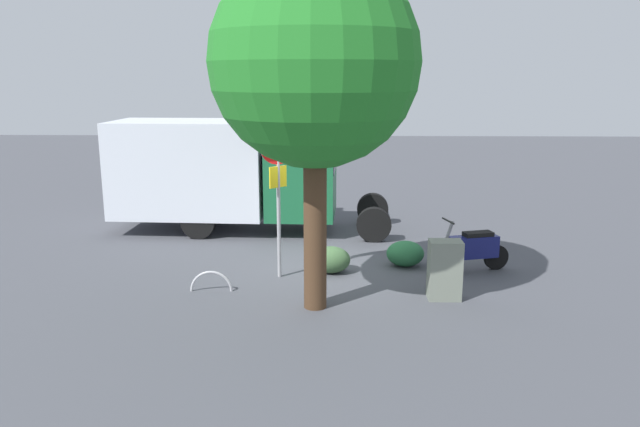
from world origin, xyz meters
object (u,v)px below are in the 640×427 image
stop_sign (278,179)px  street_tree (315,64)px  utility_cabinet (445,270)px  bike_rack_hoop (211,291)px  motorcycle (472,249)px  box_truck_near (224,171)px

stop_sign → street_tree: street_tree is taller
utility_cabinet → bike_rack_hoop: size_ratio=1.36×
motorcycle → utility_cabinet: bearing=46.7°
box_truck_near → bike_rack_hoop: bearing=-80.9°
box_truck_near → utility_cabinet: box_truck_near is taller
box_truck_near → bike_rack_hoop: (-0.58, 4.92, -1.65)m
motorcycle → stop_sign: bearing=-8.6°
box_truck_near → street_tree: street_tree is taller
motorcycle → street_tree: size_ratio=0.28×
utility_cabinet → box_truck_near: bearing=-45.2°
stop_sign → bike_rack_hoop: (1.29, 0.91, -2.13)m
box_truck_near → utility_cabinet: bearing=-42.9°
motorcycle → street_tree: bearing=17.8°
box_truck_near → motorcycle: (-6.07, 3.52, -1.13)m
bike_rack_hoop → street_tree: bearing=159.5°
motorcycle → bike_rack_hoop: bearing=-0.9°
box_truck_near → bike_rack_hoop: 5.23m
utility_cabinet → motorcycle: bearing=-118.0°
stop_sign → utility_cabinet: bearing=160.0°
bike_rack_hoop → stop_sign: bearing=-144.7°
box_truck_near → stop_sign: 4.45m
stop_sign → bike_rack_hoop: 2.65m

